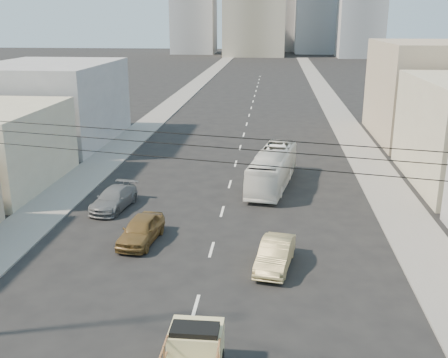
% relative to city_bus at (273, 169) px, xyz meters
% --- Properties ---
extents(sidewalk_left, '(3.50, 180.00, 0.12)m').
position_rel_city_bus_xyz_m(sidewalk_left, '(-15.00, 44.09, -1.32)').
color(sidewalk_left, gray).
rests_on(sidewalk_left, ground).
extents(sidewalk_right, '(3.50, 180.00, 0.12)m').
position_rel_city_bus_xyz_m(sidewalk_right, '(8.50, 44.09, -1.32)').
color(sidewalk_right, gray).
rests_on(sidewalk_right, ground).
extents(lane_dashes, '(0.15, 104.00, 0.01)m').
position_rel_city_bus_xyz_m(lane_dashes, '(-3.25, 27.09, -1.37)').
color(lane_dashes, silver).
rests_on(lane_dashes, ground).
extents(city_bus, '(3.90, 10.12, 2.75)m').
position_rel_city_bus_xyz_m(city_bus, '(0.00, 0.00, 0.00)').
color(city_bus, silver).
rests_on(city_bus, ground).
extents(sedan_brown, '(2.22, 4.56, 1.50)m').
position_rel_city_bus_xyz_m(sedan_brown, '(-7.38, -11.24, -0.62)').
color(sedan_brown, brown).
rests_on(sedan_brown, ground).
extents(sedan_tan, '(2.23, 4.54, 1.43)m').
position_rel_city_bus_xyz_m(sedan_tan, '(0.25, -13.69, -0.66)').
color(sedan_tan, tan).
rests_on(sedan_tan, ground).
extents(sedan_grey, '(2.59, 4.97, 1.37)m').
position_rel_city_bus_xyz_m(sedan_grey, '(-10.57, -5.98, -0.69)').
color(sedan_grey, slate).
rests_on(sedan_grey, ground).
extents(overhead_wires, '(23.01, 5.02, 0.72)m').
position_rel_city_bus_xyz_m(overhead_wires, '(-3.25, -24.41, 7.59)').
color(overhead_wires, black).
rests_on(overhead_wires, ground).
extents(bldg_right_far, '(12.00, 16.00, 10.00)m').
position_rel_city_bus_xyz_m(bldg_right_far, '(16.75, 18.09, 3.62)').
color(bldg_right_far, tan).
rests_on(bldg_right_far, ground).
extents(bldg_left_far, '(12.00, 16.00, 8.00)m').
position_rel_city_bus_xyz_m(bldg_left_far, '(-22.75, 13.09, 2.62)').
color(bldg_left_far, gray).
rests_on(bldg_left_far, ground).
extents(midrise_nw, '(15.00, 15.00, 34.00)m').
position_rel_city_bus_xyz_m(midrise_nw, '(-29.25, 154.09, 15.62)').
color(midrise_nw, gray).
rests_on(midrise_nw, ground).
extents(midrise_east, '(14.00, 14.00, 28.00)m').
position_rel_city_bus_xyz_m(midrise_east, '(26.75, 139.09, 12.62)').
color(midrise_east, gray).
rests_on(midrise_east, ground).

